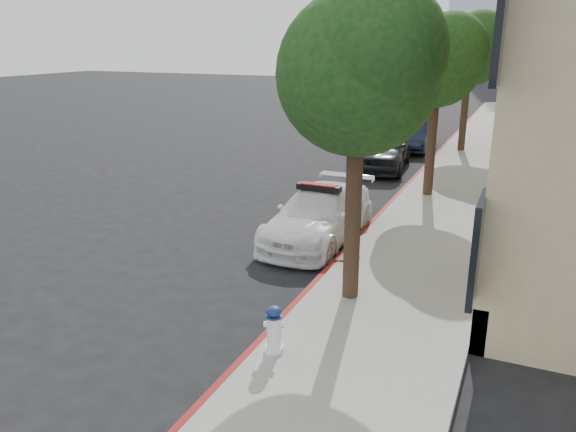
% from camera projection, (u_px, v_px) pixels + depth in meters
% --- Properties ---
extents(ground, '(120.00, 120.00, 0.00)m').
position_uv_depth(ground, '(260.00, 247.00, 13.58)').
color(ground, black).
rests_on(ground, ground).
extents(sidewalk, '(3.20, 50.00, 0.15)m').
position_uv_depth(sidewalk, '(466.00, 172.00, 20.91)').
color(sidewalk, gray).
rests_on(sidewalk, ground).
extents(curb_strip, '(0.12, 50.00, 0.15)m').
position_uv_depth(curb_strip, '(424.00, 168.00, 21.50)').
color(curb_strip, maroon).
rests_on(curb_strip, ground).
extents(tree_near, '(2.92, 2.82, 5.62)m').
position_uv_depth(tree_near, '(360.00, 73.00, 9.41)').
color(tree_near, black).
rests_on(tree_near, sidewalk).
extents(tree_mid, '(2.77, 2.64, 5.43)m').
position_uv_depth(tree_mid, '(438.00, 62.00, 16.43)').
color(tree_mid, black).
rests_on(tree_mid, sidewalk).
extents(tree_far, '(3.10, 3.00, 5.81)m').
position_uv_depth(tree_far, '(471.00, 50.00, 23.35)').
color(tree_far, black).
rests_on(tree_far, sidewalk).
extents(police_car, '(1.89, 4.48, 1.44)m').
position_uv_depth(police_car, '(319.00, 215.00, 13.89)').
color(police_car, white).
rests_on(police_car, ground).
extents(parked_car_mid, '(2.40, 4.88, 1.60)m').
position_uv_depth(parked_car_mid, '(383.00, 148.00, 21.63)').
color(parked_car_mid, black).
rests_on(parked_car_mid, ground).
extents(parked_car_far, '(1.75, 4.19, 1.35)m').
position_uv_depth(parked_car_far, '(414.00, 135.00, 25.40)').
color(parked_car_far, '#161E38').
rests_on(parked_car_far, ground).
extents(fire_hydrant, '(0.33, 0.30, 0.77)m').
position_uv_depth(fire_hydrant, '(274.00, 330.00, 8.66)').
color(fire_hydrant, white).
rests_on(fire_hydrant, sidewalk).
extents(traffic_cone, '(0.41, 0.41, 0.72)m').
position_uv_depth(traffic_cone, '(351.00, 244.00, 12.31)').
color(traffic_cone, black).
rests_on(traffic_cone, sidewalk).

